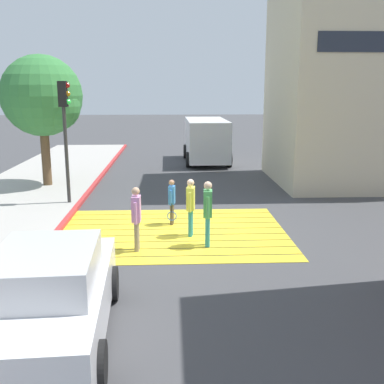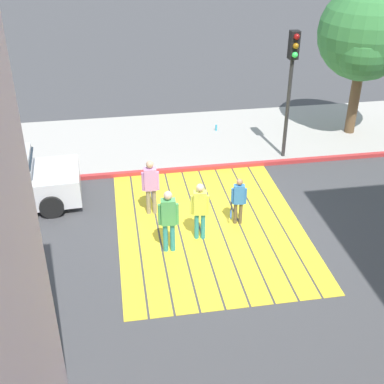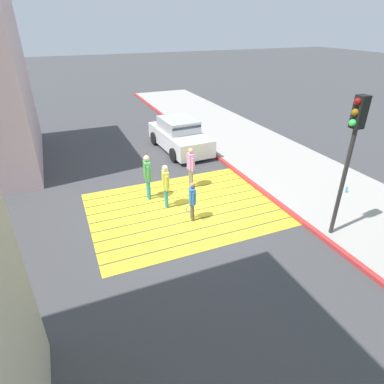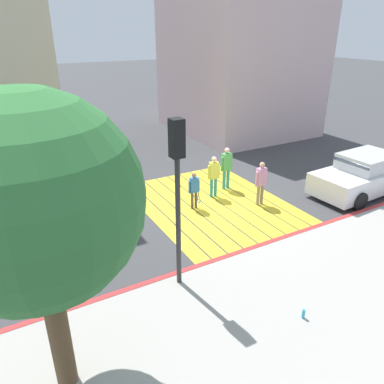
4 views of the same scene
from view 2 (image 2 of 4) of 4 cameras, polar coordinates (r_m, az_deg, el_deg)
name	(u,v)px [view 2 (image 2 of 4)]	position (r m, az deg, el deg)	size (l,w,h in m)	color
ground_plane	(209,226)	(13.70, 1.96, -3.87)	(120.00, 120.00, 0.00)	#424244
crosswalk_stripes	(209,226)	(13.70, 1.96, -3.85)	(6.40, 4.90, 0.01)	yellow
sidewalk_west	(180,139)	(18.51, -1.41, 5.92)	(4.80, 40.00, 0.12)	#ADA8A0
curb_painted	(190,169)	(16.42, -0.23, 2.60)	(0.16, 40.00, 0.13)	#BC3333
car_parked_near_curb	(0,183)	(15.19, -20.72, 0.90)	(2.16, 4.39, 1.57)	white
traffic_light_corner	(292,71)	(16.38, 11.11, 13.22)	(0.39, 0.28, 4.24)	#2D2D2D
street_tree	(365,36)	(18.71, 18.84, 16.21)	(3.20, 3.20, 5.32)	brown
water_bottle	(216,128)	(19.08, 2.73, 7.22)	(0.07, 0.07, 0.22)	#33A5BF
pedestrian_adult_lead	(200,208)	(12.73, 0.90, -1.76)	(0.26, 0.47, 1.61)	teal
pedestrian_adult_trailing	(169,217)	(12.26, -2.65, -2.84)	(0.25, 0.50, 1.71)	teal
pedestrian_adult_side	(151,184)	(13.79, -4.68, 0.94)	(0.22, 0.48, 1.64)	gray
pedestrian_child_with_racket	(238,199)	(13.45, 5.23, -0.77)	(0.28, 0.43, 1.37)	brown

